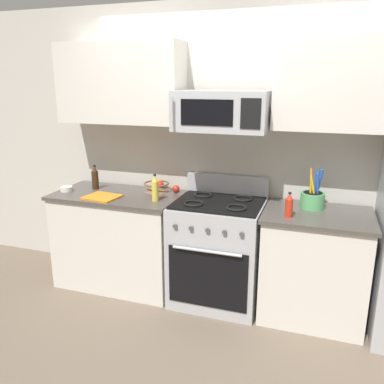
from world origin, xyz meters
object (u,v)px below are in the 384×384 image
Objects in this scene: microwave at (222,111)px; prep_bowl at (66,189)px; fruit_basket at (157,186)px; bottle_soy at (95,178)px; utensil_crock at (313,199)px; bottle_oil at (155,189)px; cutting_board at (102,197)px; bottle_hot_sauce at (289,206)px; apple_loose at (176,189)px; range_oven at (218,250)px.

prep_bowl is at bearing -175.97° from microwave.
bottle_soy is (-0.60, -0.11, 0.06)m from fruit_basket.
utensil_crock is 1.33m from bottle_oil.
bottle_oil reaches higher than bottle_soy.
bottle_hot_sauce is (1.64, 0.01, 0.08)m from cutting_board.
fruit_basket is 1.23× the size of bottle_hot_sauce.
microwave is 0.90m from apple_loose.
microwave reaches higher than prep_bowl.
bottle_hot_sauce is (1.86, -0.24, -0.02)m from bottle_soy.
cutting_board is 1.26× the size of bottle_soy.
bottle_hot_sauce is at bearing -7.49° from bottle_soy.
microwave reaches higher than cutting_board.
microwave reaches higher than fruit_basket.
fruit_basket is at bearing 164.36° from bottle_hot_sauce.
utensil_crock reaches higher than prep_bowl.
bottle_hot_sauce is at bearing -19.04° from apple_loose.
prep_bowl is (-0.22, -0.16, -0.08)m from bottle_soy.
prep_bowl is at bearing -164.28° from apple_loose.
utensil_crock reaches higher than range_oven.
fruit_basket is 1.31m from bottle_hot_sauce.
utensil_crock is (0.76, 0.13, 0.51)m from range_oven.
range_oven is at bearing -89.97° from microwave.
range_oven is at bearing -23.76° from apple_loose.
microwave is 1.67m from prep_bowl.
apple_loose is at bearing 9.01° from bottle_soy.
utensil_crock is 1.37× the size of fruit_basket.
fruit_basket is 3.47× the size of apple_loose.
bottle_soy is at bearing -170.99° from apple_loose.
bottle_oil is at bearing -169.77° from range_oven.
bottle_hot_sauce reaches higher than fruit_basket.
bottle_hot_sauce is (0.60, -0.19, -0.69)m from microwave.
range_oven is at bearing 9.30° from cutting_board.
apple_loose is at bearing 76.04° from bottle_oil.
cutting_board is (-1.80, -0.30, -0.07)m from utensil_crock.
bottle_hot_sauce is at bearing -2.35° from prep_bowl.
bottle_hot_sauce is (1.26, -0.35, 0.04)m from fruit_basket.
utensil_crock is at bearing 5.27° from prep_bowl.
cutting_board is at bearing -12.00° from prep_bowl.
apple_loose is (0.19, 0.02, -0.01)m from fruit_basket.
bottle_oil reaches higher than cutting_board.
microwave reaches higher than range_oven.
utensil_crock is 2.25m from prep_bowl.
cutting_board is at bearing -146.20° from apple_loose.
range_oven reaches higher than apple_loose.
range_oven is 0.81m from bottle_hot_sauce.
utensil_crock is 1.24m from apple_loose.
bottle_oil is (-0.55, -0.10, 0.55)m from range_oven.
prep_bowl is at bearing -177.08° from range_oven.
fruit_basket reaches higher than prep_bowl.
utensil_crock reaches higher than cutting_board.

